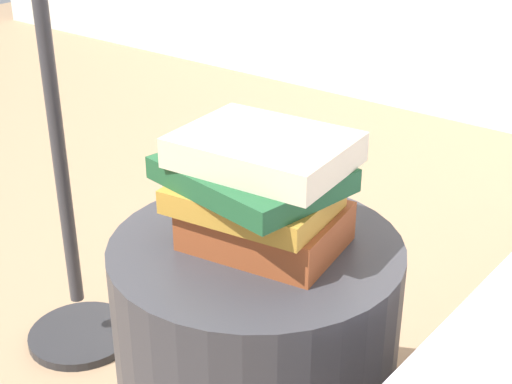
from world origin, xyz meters
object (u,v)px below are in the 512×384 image
at_px(side_table, 256,371).
at_px(book_ochre, 252,199).
at_px(book_forest, 253,173).
at_px(book_cream, 264,150).
at_px(book_rust, 266,226).

height_order(side_table, book_ochre, book_ochre).
bearing_deg(book_forest, book_cream, 23.66).
xyz_separation_m(book_rust, book_forest, (-0.02, -0.01, 0.08)).
distance_m(side_table, book_rust, 0.27).
xyz_separation_m(book_rust, book_ochre, (-0.01, -0.02, 0.05)).
bearing_deg(book_cream, book_ochre, -123.56).
relative_size(book_rust, book_ochre, 0.97).
bearing_deg(book_rust, book_ochre, -131.38).
relative_size(book_ochre, book_cream, 0.96).
xyz_separation_m(book_ochre, book_forest, (-0.01, 0.01, 0.03)).
distance_m(book_rust, book_ochre, 0.05).
bearing_deg(book_rust, book_cream, -165.02).
relative_size(side_table, book_rust, 2.18).
xyz_separation_m(book_ochre, book_cream, (0.01, 0.02, 0.07)).
bearing_deg(side_table, book_forest, 153.78).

